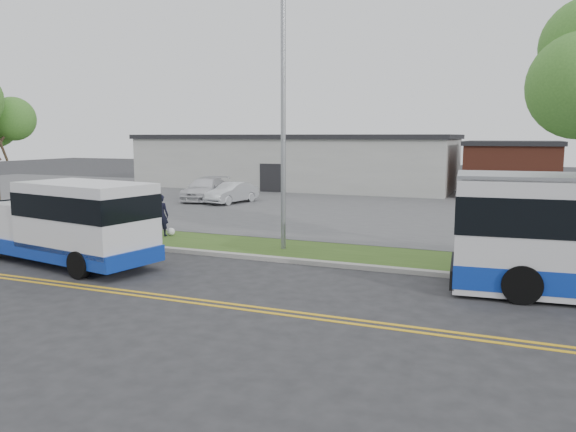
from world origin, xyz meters
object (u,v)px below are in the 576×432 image
at_px(pedestrian, 161,215).
at_px(parked_car_a, 232,193).
at_px(parked_car_b, 205,189).
at_px(streetlight_near, 282,108).
at_px(shuttle_bus, 72,221).

relative_size(pedestrian, parked_car_a, 0.45).
relative_size(parked_car_a, parked_car_b, 0.78).
relative_size(streetlight_near, shuttle_bus, 1.27).
height_order(streetlight_near, shuttle_bus, streetlight_near).
relative_size(shuttle_bus, parked_car_b, 1.50).
bearing_deg(pedestrian, parked_car_a, -86.64).
bearing_deg(parked_car_a, parked_car_b, 173.59).
xyz_separation_m(streetlight_near, shuttle_bus, (-5.56, -4.64, -3.75)).
distance_m(streetlight_near, parked_car_b, 17.24).
bearing_deg(parked_car_a, streetlight_near, -43.57).
bearing_deg(pedestrian, streetlight_near, 164.33).
bearing_deg(parked_car_a, shuttle_bus, -68.96).
relative_size(shuttle_bus, parked_car_a, 1.92).
bearing_deg(parked_car_b, pedestrian, -77.28).
height_order(pedestrian, parked_car_a, pedestrian).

